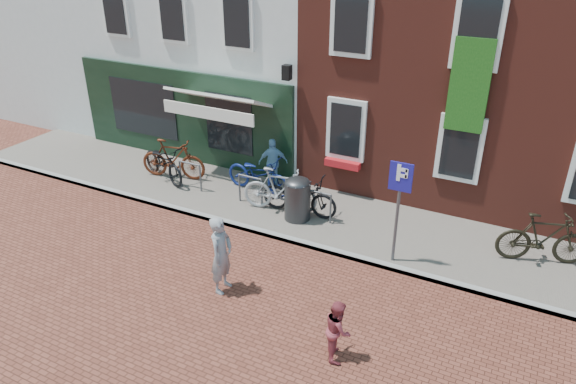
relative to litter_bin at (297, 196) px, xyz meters
The scene contains 14 objects.
ground 1.28m from the litter_bin, 89.57° to the right, with size 80.00×80.00×0.00m, color brown.
sidewalk 1.30m from the litter_bin, 24.36° to the left, with size 24.00×3.00×0.10m, color slate.
building_stucco 8.63m from the litter_bin, 129.97° to the left, with size 8.00×8.00×9.00m, color silver.
litter_bin is the anchor object (origin of this frame).
parking_sign 3.06m from the litter_bin, 14.96° to the right, with size 0.50×0.08×2.43m.
woman 3.30m from the litter_bin, 92.33° to the right, with size 0.63×0.41×1.73m, color gray.
boy 4.86m from the litter_bin, 55.39° to the right, with size 0.58×0.45×1.19m, color #94363F.
cafe_person 2.10m from the litter_bin, 135.73° to the left, with size 0.84×0.35×1.43m, color #73A4C8.
bicycle_0 4.60m from the litter_bin, behind, with size 0.72×2.08×1.09m, color black.
bicycle_1 4.43m from the litter_bin, behind, with size 0.57×2.02×1.21m, color #4D1E0E.
bicycle_2 1.89m from the litter_bin, 151.82° to the left, with size 0.72×2.08×1.09m, color navy.
bicycle_3 0.63m from the litter_bin, 163.55° to the left, with size 0.57×2.02×1.21m, color #9B9B9E.
bicycle_4 0.29m from the litter_bin, 105.52° to the left, with size 0.72×2.08×1.09m, color black.
bicycle_5 5.80m from the litter_bin, ahead, with size 0.57×2.02×1.21m, color black.
Camera 1 is at (5.25, -9.78, 6.96)m, focal length 33.12 mm.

